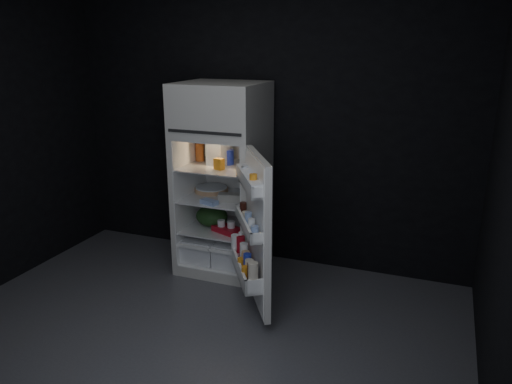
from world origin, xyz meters
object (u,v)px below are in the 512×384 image
at_px(milk_jug, 218,152).
at_px(yogurt_tray, 227,230).
at_px(egg_carton, 233,197).
at_px(refrigerator, 223,172).
at_px(fridge_door, 254,234).

distance_m(milk_jug, yogurt_tray, 0.72).
bearing_deg(yogurt_tray, egg_carton, 50.59).
xyz_separation_m(refrigerator, yogurt_tray, (0.10, -0.16, -0.50)).
height_order(refrigerator, egg_carton, refrigerator).
height_order(egg_carton, yogurt_tray, egg_carton).
relative_size(fridge_door, yogurt_tray, 4.39).
relative_size(fridge_door, egg_carton, 4.55).
height_order(refrigerator, milk_jug, refrigerator).
height_order(milk_jug, yogurt_tray, milk_jug).
distance_m(refrigerator, yogurt_tray, 0.54).
bearing_deg(milk_jug, refrigerator, 45.00).
bearing_deg(fridge_door, yogurt_tray, 131.46).
distance_m(fridge_door, egg_carton, 0.71).
height_order(refrigerator, fridge_door, refrigerator).
bearing_deg(milk_jug, yogurt_tray, -35.11).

